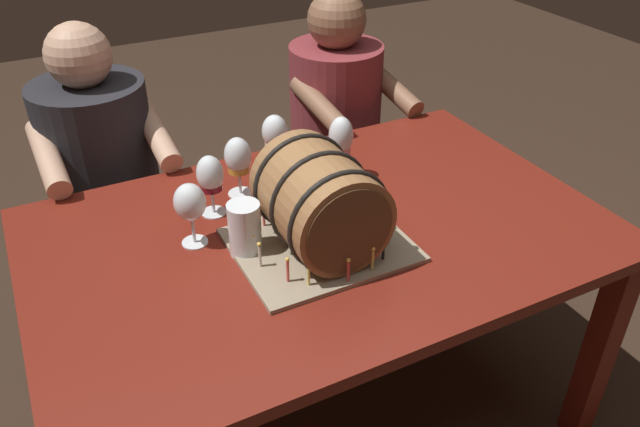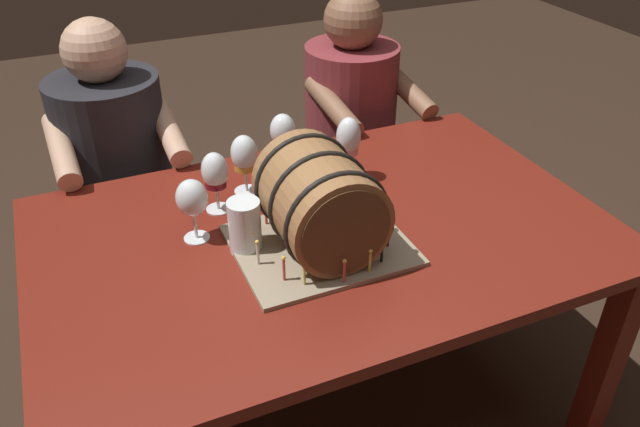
{
  "view_description": "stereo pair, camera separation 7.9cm",
  "coord_description": "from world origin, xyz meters",
  "px_view_note": "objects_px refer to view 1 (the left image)",
  "views": [
    {
      "loc": [
        -0.62,
        -1.21,
        1.66
      ],
      "look_at": [
        -0.04,
        -0.07,
        0.82
      ],
      "focal_mm": 35.5,
      "sensor_mm": 36.0,
      "label": 1
    },
    {
      "loc": [
        -0.55,
        -1.25,
        1.66
      ],
      "look_at": [
        -0.04,
        -0.07,
        0.82
      ],
      "focal_mm": 35.5,
      "sensor_mm": 36.0,
      "label": 2
    }
  ],
  "objects_px": {
    "beer_pint": "(245,231)",
    "dining_table": "(321,257)",
    "person_seated_right": "(335,148)",
    "wine_glass_rose": "(341,139)",
    "person_seated_left": "(109,200)",
    "barrel_cake": "(320,205)",
    "wine_glass_amber": "(238,159)",
    "wine_glass_white": "(275,134)",
    "wine_glass_empty": "(190,203)",
    "wine_glass_red": "(210,177)"
  },
  "relations": [
    {
      "from": "wine_glass_white",
      "to": "wine_glass_rose",
      "type": "distance_m",
      "value": 0.19
    },
    {
      "from": "wine_glass_red",
      "to": "person_seated_right",
      "type": "height_order",
      "value": "person_seated_right"
    },
    {
      "from": "person_seated_left",
      "to": "barrel_cake",
      "type": "bearing_deg",
      "value": -63.68
    },
    {
      "from": "barrel_cake",
      "to": "wine_glass_rose",
      "type": "xyz_separation_m",
      "value": [
        0.21,
        0.28,
        0.0
      ]
    },
    {
      "from": "wine_glass_white",
      "to": "wine_glass_amber",
      "type": "distance_m",
      "value": 0.15
    },
    {
      "from": "wine_glass_amber",
      "to": "person_seated_right",
      "type": "bearing_deg",
      "value": 39.91
    },
    {
      "from": "barrel_cake",
      "to": "wine_glass_empty",
      "type": "distance_m",
      "value": 0.32
    },
    {
      "from": "wine_glass_amber",
      "to": "wine_glass_rose",
      "type": "xyz_separation_m",
      "value": [
        0.3,
        -0.05,
        0.01
      ]
    },
    {
      "from": "wine_glass_empty",
      "to": "person_seated_left",
      "type": "relative_size",
      "value": 0.15
    },
    {
      "from": "wine_glass_rose",
      "to": "beer_pint",
      "type": "xyz_separation_m",
      "value": [
        -0.39,
        -0.22,
        -0.06
      ]
    },
    {
      "from": "wine_glass_empty",
      "to": "beer_pint",
      "type": "relative_size",
      "value": 1.22
    },
    {
      "from": "wine_glass_white",
      "to": "wine_glass_red",
      "type": "bearing_deg",
      "value": -152.92
    },
    {
      "from": "wine_glass_red",
      "to": "person_seated_left",
      "type": "bearing_deg",
      "value": 111.47
    },
    {
      "from": "dining_table",
      "to": "wine_glass_red",
      "type": "xyz_separation_m",
      "value": [
        -0.23,
        0.2,
        0.21
      ]
    },
    {
      "from": "wine_glass_red",
      "to": "person_seated_left",
      "type": "relative_size",
      "value": 0.15
    },
    {
      "from": "wine_glass_amber",
      "to": "wine_glass_rose",
      "type": "bearing_deg",
      "value": -8.77
    },
    {
      "from": "person_seated_left",
      "to": "wine_glass_empty",
      "type": "bearing_deg",
      "value": -79.42
    },
    {
      "from": "barrel_cake",
      "to": "wine_glass_white",
      "type": "relative_size",
      "value": 2.23
    },
    {
      "from": "wine_glass_white",
      "to": "barrel_cake",
      "type": "bearing_deg",
      "value": -97.61
    },
    {
      "from": "person_seated_right",
      "to": "wine_glass_rose",
      "type": "bearing_deg",
      "value": -117.01
    },
    {
      "from": "wine_glass_empty",
      "to": "wine_glass_amber",
      "type": "bearing_deg",
      "value": 42.07
    },
    {
      "from": "dining_table",
      "to": "wine_glass_white",
      "type": "height_order",
      "value": "wine_glass_white"
    },
    {
      "from": "barrel_cake",
      "to": "person_seated_right",
      "type": "distance_m",
      "value": 0.98
    },
    {
      "from": "beer_pint",
      "to": "dining_table",
      "type": "bearing_deg",
      "value": 2.38
    },
    {
      "from": "wine_glass_amber",
      "to": "person_seated_right",
      "type": "xyz_separation_m",
      "value": [
        0.56,
        0.47,
        -0.31
      ]
    },
    {
      "from": "wine_glass_rose",
      "to": "dining_table",
      "type": "bearing_deg",
      "value": -128.99
    },
    {
      "from": "barrel_cake",
      "to": "wine_glass_red",
      "type": "relative_size",
      "value": 2.43
    },
    {
      "from": "wine_glass_white",
      "to": "person_seated_right",
      "type": "bearing_deg",
      "value": 43.96
    },
    {
      "from": "person_seated_right",
      "to": "person_seated_left",
      "type": "bearing_deg",
      "value": 179.99
    },
    {
      "from": "wine_glass_white",
      "to": "wine_glass_empty",
      "type": "height_order",
      "value": "wine_glass_white"
    },
    {
      "from": "dining_table",
      "to": "beer_pint",
      "type": "height_order",
      "value": "beer_pint"
    },
    {
      "from": "wine_glass_empty",
      "to": "person_seated_right",
      "type": "xyz_separation_m",
      "value": [
        0.75,
        0.64,
        -0.32
      ]
    },
    {
      "from": "wine_glass_empty",
      "to": "barrel_cake",
      "type": "bearing_deg",
      "value": -29.95
    },
    {
      "from": "dining_table",
      "to": "wine_glass_rose",
      "type": "distance_m",
      "value": 0.35
    },
    {
      "from": "barrel_cake",
      "to": "beer_pint",
      "type": "relative_size",
      "value": 3.01
    },
    {
      "from": "wine_glass_empty",
      "to": "person_seated_right",
      "type": "relative_size",
      "value": 0.15
    },
    {
      "from": "wine_glass_empty",
      "to": "person_seated_left",
      "type": "height_order",
      "value": "person_seated_left"
    },
    {
      "from": "wine_glass_white",
      "to": "wine_glass_rose",
      "type": "relative_size",
      "value": 0.97
    },
    {
      "from": "wine_glass_white",
      "to": "person_seated_left",
      "type": "distance_m",
      "value": 0.69
    },
    {
      "from": "wine_glass_amber",
      "to": "wine_glass_rose",
      "type": "height_order",
      "value": "wine_glass_rose"
    },
    {
      "from": "wine_glass_amber",
      "to": "person_seated_left",
      "type": "height_order",
      "value": "person_seated_left"
    },
    {
      "from": "wine_glass_red",
      "to": "wine_glass_amber",
      "type": "height_order",
      "value": "wine_glass_amber"
    },
    {
      "from": "wine_glass_amber",
      "to": "wine_glass_rose",
      "type": "distance_m",
      "value": 0.3
    },
    {
      "from": "wine_glass_amber",
      "to": "beer_pint",
      "type": "distance_m",
      "value": 0.29
    },
    {
      "from": "wine_glass_rose",
      "to": "beer_pint",
      "type": "height_order",
      "value": "wine_glass_rose"
    },
    {
      "from": "barrel_cake",
      "to": "wine_glass_white",
      "type": "distance_m",
      "value": 0.39
    },
    {
      "from": "wine_glass_empty",
      "to": "wine_glass_red",
      "type": "bearing_deg",
      "value": 51.23
    },
    {
      "from": "wine_glass_empty",
      "to": "person_seated_left",
      "type": "bearing_deg",
      "value": 100.58
    },
    {
      "from": "wine_glass_rose",
      "to": "wine_glass_red",
      "type": "bearing_deg",
      "value": -177.9
    },
    {
      "from": "wine_glass_white",
      "to": "wine_glass_amber",
      "type": "xyz_separation_m",
      "value": [
        -0.14,
        -0.06,
        -0.02
      ]
    }
  ]
}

